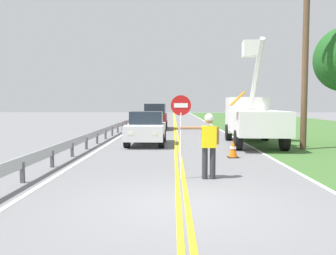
% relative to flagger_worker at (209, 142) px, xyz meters
% --- Properties ---
extents(ground_plane, '(160.00, 160.00, 0.00)m').
position_rel_flagger_worker_xyz_m(ground_plane, '(-0.78, -2.54, -1.05)').
color(ground_plane, slate).
extents(grass_verge_right, '(16.00, 110.00, 0.01)m').
position_rel_flagger_worker_xyz_m(grass_verge_right, '(10.82, 17.46, -1.04)').
color(grass_verge_right, '#3D662D').
rests_on(grass_verge_right, ground).
extents(centerline_yellow_left, '(0.11, 110.00, 0.01)m').
position_rel_flagger_worker_xyz_m(centerline_yellow_left, '(-0.87, 17.46, -1.04)').
color(centerline_yellow_left, yellow).
rests_on(centerline_yellow_left, ground).
extents(centerline_yellow_right, '(0.11, 110.00, 0.01)m').
position_rel_flagger_worker_xyz_m(centerline_yellow_right, '(-0.69, 17.46, -1.04)').
color(centerline_yellow_right, yellow).
rests_on(centerline_yellow_right, ground).
extents(edge_line_right, '(0.12, 110.00, 0.01)m').
position_rel_flagger_worker_xyz_m(edge_line_right, '(2.82, 17.46, -1.04)').
color(edge_line_right, silver).
rests_on(edge_line_right, ground).
extents(edge_line_left, '(0.12, 110.00, 0.01)m').
position_rel_flagger_worker_xyz_m(edge_line_left, '(-4.38, 17.46, -1.04)').
color(edge_line_left, silver).
rests_on(edge_line_left, ground).
extents(flagger_worker, '(1.09, 0.25, 1.83)m').
position_rel_flagger_worker_xyz_m(flagger_worker, '(0.00, 0.00, 0.00)').
color(flagger_worker, '#2D2D33').
rests_on(flagger_worker, ground).
extents(stop_sign_paddle, '(0.56, 0.04, 2.33)m').
position_rel_flagger_worker_xyz_m(stop_sign_paddle, '(-0.77, -0.02, 0.66)').
color(stop_sign_paddle, silver).
rests_on(stop_sign_paddle, ground).
extents(utility_bucket_truck, '(2.99, 6.92, 5.41)m').
position_rel_flagger_worker_xyz_m(utility_bucket_truck, '(3.13, 8.61, 0.37)').
color(utility_bucket_truck, white).
rests_on(utility_bucket_truck, ground).
extents(oncoming_sedan_nearest, '(1.95, 4.12, 1.70)m').
position_rel_flagger_worker_xyz_m(oncoming_sedan_nearest, '(-2.35, 8.22, -0.21)').
color(oncoming_sedan_nearest, silver).
rests_on(oncoming_sedan_nearest, ground).
extents(oncoming_suv_second, '(1.93, 4.62, 2.10)m').
position_rel_flagger_worker_xyz_m(oncoming_suv_second, '(-2.46, 19.31, 0.01)').
color(oncoming_suv_second, maroon).
rests_on(oncoming_suv_second, ground).
extents(utility_pole_near, '(1.80, 0.28, 8.80)m').
position_rel_flagger_worker_xyz_m(utility_pole_near, '(5.00, 6.42, 3.54)').
color(utility_pole_near, brown).
rests_on(utility_pole_near, ground).
extents(traffic_cone_lead, '(0.40, 0.40, 0.70)m').
position_rel_flagger_worker_xyz_m(traffic_cone_lead, '(1.35, 3.89, -0.71)').
color(traffic_cone_lead, orange).
rests_on(traffic_cone_lead, ground).
extents(guardrail_left_shoulder, '(0.10, 32.00, 0.71)m').
position_rel_flagger_worker_xyz_m(guardrail_left_shoulder, '(-4.98, 12.00, -0.53)').
color(guardrail_left_shoulder, '#9EA0A3').
rests_on(guardrail_left_shoulder, ground).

